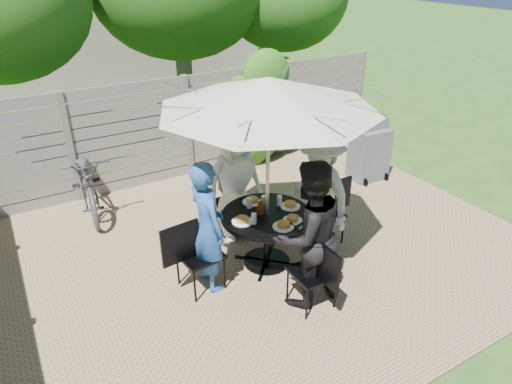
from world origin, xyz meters
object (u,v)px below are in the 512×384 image
chair_front (312,286)px  plate_left (242,220)px  person_back (235,182)px  plate_extra (293,219)px  chair_back (231,213)px  glass_right (279,201)px  person_left (208,227)px  plate_front (283,225)px  glass_back (249,203)px  plate_right (290,205)px  umbrella (269,93)px  person_right (319,191)px  coffee_cup (264,201)px  bicycle (88,180)px  glass_left (254,219)px  chair_left (200,268)px  bbq_grill (370,149)px  chair_right (324,225)px  plate_back (252,201)px  patio_table (267,229)px  person_front (308,236)px

chair_front → plate_left: (-0.38, 0.96, 0.50)m
person_back → plate_extra: 1.15m
chair_back → glass_right: (0.28, -0.85, 0.54)m
person_left → plate_extra: 1.06m
chair_front → glass_right: size_ratio=6.76×
plate_front → glass_back: (-0.12, 0.62, 0.05)m
plate_right → glass_right: bearing=135.1°
plate_right → plate_left: bearing=-178.7°
chair_front → umbrella: bearing=2.2°
glass_back → plate_left: bearing=-133.2°
umbrella → plate_front: bearing=-88.7°
person_right → plate_extra: (-0.64, -0.32, -0.07)m
plate_left → person_right: bearing=1.3°
plate_right → coffee_cup: (-0.27, 0.21, 0.04)m
glass_right → bicycle: size_ratio=0.07×
person_left → chair_front: size_ratio=1.77×
glass_left → bicycle: bicycle is taller
person_right → chair_back: bearing=-139.4°
chair_back → plate_front: 1.42m
chair_left → bbq_grill: (3.89, 1.29, 0.28)m
glass_back → bicycle: bearing=123.0°
chair_right → glass_left: 1.35m
umbrella → glass_right: bearing=23.3°
plate_back → glass_back: (-0.10, -0.10, 0.05)m
glass_left → person_back: bearing=75.8°
glass_back → patio_table: bearing=-66.7°
chair_left → glass_back: (0.86, 0.28, 0.53)m
chair_right → plate_front: size_ratio=3.60×
plate_extra → glass_back: glass_back is taller
glass_right → chair_left: bearing=-173.7°
umbrella → chair_left: umbrella is taller
chair_right → bbq_grill: size_ratio=0.74×
chair_right → glass_right: chair_right is taller
chair_front → coffee_cup: bearing=-2.6°
chair_back → coffee_cup: size_ratio=7.82×
glass_left → plate_right: bearing=10.9°
bicycle → person_back: bearing=-42.1°
person_left → glass_back: size_ratio=11.95×
person_left → chair_right: person_left is taller
bicycle → chair_right: bearing=-39.1°
person_left → bicycle: person_left is taller
person_back → person_front: size_ratio=0.95×
chair_left → coffee_cup: chair_left is taller
person_back → plate_extra: person_back is taller
umbrella → person_back: (-0.02, 0.83, -1.45)m
chair_back → plate_extra: size_ratio=3.91×
glass_back → plate_back: bearing=45.1°
plate_left → chair_front: bearing=-68.3°
chair_front → glass_back: chair_front is taller
glass_left → bbq_grill: bearing=23.4°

